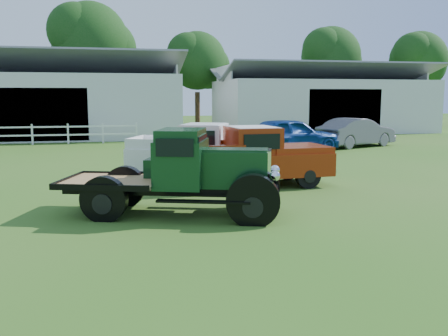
{
  "coord_description": "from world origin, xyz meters",
  "views": [
    {
      "loc": [
        -2.51,
        -10.75,
        2.83
      ],
      "look_at": [
        0.2,
        1.2,
        1.05
      ],
      "focal_mm": 40.0,
      "sensor_mm": 36.0,
      "label": 1
    }
  ],
  "objects": [
    {
      "name": "red_pickup",
      "position": [
        1.68,
        4.16,
        0.95
      ],
      "size": [
        5.31,
        2.28,
        1.9
      ],
      "primitive_type": null,
      "rotation": [
        0.0,
        0.0,
        0.05
      ],
      "color": "maroon",
      "rests_on": "ground"
    },
    {
      "name": "fence_rail",
      "position": [
        -8.0,
        20.0,
        0.6
      ],
      "size": [
        14.2,
        0.16,
        1.2
      ],
      "primitive_type": null,
      "color": "white",
      "rests_on": "ground"
    },
    {
      "name": "shed_left",
      "position": [
        -7.0,
        26.0,
        2.8
      ],
      "size": [
        18.8,
        10.2,
        5.6
      ],
      "primitive_type": null,
      "color": "silver",
      "rests_on": "ground"
    },
    {
      "name": "ground",
      "position": [
        0.0,
        0.0,
        0.0
      ],
      "size": [
        120.0,
        120.0,
        0.0
      ],
      "primitive_type": "plane",
      "color": "#4E6829"
    },
    {
      "name": "misc_car_blue",
      "position": [
        6.25,
        12.9,
        0.87
      ],
      "size": [
        5.47,
        3.19,
        1.75
      ],
      "primitive_type": "imported",
      "rotation": [
        0.0,
        0.0,
        1.8
      ],
      "color": "navy",
      "rests_on": "ground"
    },
    {
      "name": "vintage_flatbed",
      "position": [
        -0.99,
        0.94,
        1.03
      ],
      "size": [
        5.56,
        3.59,
        2.05
      ],
      "primitive_type": null,
      "rotation": [
        0.0,
        0.0,
        -0.32
      ],
      "color": "#10351A",
      "rests_on": "ground"
    },
    {
      "name": "tree_b",
      "position": [
        -4.0,
        34.0,
        5.75
      ],
      "size": [
        6.9,
        6.9,
        11.5
      ],
      "primitive_type": null,
      "color": "#0B390B",
      "rests_on": "ground"
    },
    {
      "name": "shed_right",
      "position": [
        14.0,
        27.0,
        2.6
      ],
      "size": [
        16.8,
        9.2,
        5.2
      ],
      "primitive_type": null,
      "color": "silver",
      "rests_on": "ground"
    },
    {
      "name": "tree_e",
      "position": [
        26.0,
        32.0,
        4.75
      ],
      "size": [
        5.7,
        5.7,
        9.5
      ],
      "primitive_type": null,
      "color": "#0B390B",
      "rests_on": "ground"
    },
    {
      "name": "misc_car_grey",
      "position": [
        10.85,
        14.73,
        0.8
      ],
      "size": [
        5.13,
        3.37,
        1.6
      ],
      "primitive_type": "imported",
      "rotation": [
        0.0,
        0.0,
        1.95
      ],
      "color": "#57575D",
      "rests_on": "ground"
    },
    {
      "name": "white_pickup",
      "position": [
        0.47,
        5.86,
        0.93
      ],
      "size": [
        5.41,
        3.8,
        1.85
      ],
      "primitive_type": null,
      "rotation": [
        0.0,
        0.0,
        -0.41
      ],
      "color": "silver",
      "rests_on": "ground"
    },
    {
      "name": "tree_c",
      "position": [
        5.0,
        33.0,
        4.5
      ],
      "size": [
        5.4,
        5.4,
        9.0
      ],
      "primitive_type": null,
      "color": "#0B390B",
      "rests_on": "ground"
    },
    {
      "name": "tree_d",
      "position": [
        18.0,
        34.0,
        5.0
      ],
      "size": [
        6.0,
        6.0,
        10.0
      ],
      "primitive_type": null,
      "color": "#0B390B",
      "rests_on": "ground"
    }
  ]
}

